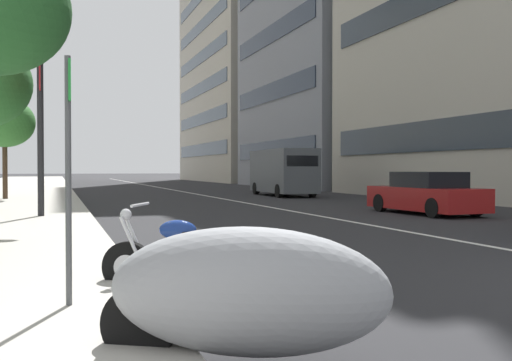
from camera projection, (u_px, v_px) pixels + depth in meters
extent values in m
cube|color=silver|center=(180.00, 191.00, 39.60)|extent=(110.00, 0.16, 0.01)
ellipsoid|color=gray|center=(247.00, 291.00, 4.34)|extent=(1.74, 2.25, 0.96)
cylinder|color=black|center=(139.00, 324.00, 4.50)|extent=(0.39, 0.58, 0.60)
cylinder|color=black|center=(128.00, 267.00, 7.10)|extent=(0.39, 0.61, 0.62)
cylinder|color=silver|center=(128.00, 267.00, 7.10)|extent=(0.26, 0.33, 0.31)
cylinder|color=black|center=(258.00, 270.00, 6.88)|extent=(0.39, 0.61, 0.62)
cylinder|color=silver|center=(258.00, 270.00, 6.88)|extent=(0.26, 0.33, 0.31)
cube|color=silver|center=(192.00, 270.00, 6.99)|extent=(0.40, 0.46, 0.28)
cube|color=black|center=(206.00, 235.00, 6.96)|extent=(0.48, 0.67, 0.10)
ellipsoid|color=navy|center=(178.00, 230.00, 7.00)|extent=(0.42, 0.52, 0.24)
cylinder|color=silver|center=(132.00, 243.00, 7.01)|extent=(0.18, 0.30, 0.64)
cylinder|color=silver|center=(136.00, 241.00, 7.15)|extent=(0.18, 0.30, 0.64)
cylinder|color=silver|center=(140.00, 205.00, 7.06)|extent=(0.55, 0.30, 0.04)
sphere|color=silver|center=(126.00, 214.00, 7.09)|extent=(0.14, 0.14, 0.14)
cylinder|color=silver|center=(217.00, 277.00, 7.09)|extent=(0.39, 0.65, 0.16)
cube|color=maroon|center=(425.00, 198.00, 19.50)|extent=(4.51, 1.92, 0.75)
cube|color=black|center=(428.00, 180.00, 19.34)|extent=(2.19, 1.70, 0.51)
cylinder|color=black|center=(380.00, 203.00, 20.58)|extent=(0.63, 0.24, 0.62)
cylinder|color=black|center=(418.00, 202.00, 21.16)|extent=(0.63, 0.24, 0.62)
cylinder|color=black|center=(434.00, 208.00, 17.84)|extent=(0.63, 0.24, 0.62)
cylinder|color=black|center=(475.00, 207.00, 18.42)|extent=(0.63, 0.24, 0.62)
cube|color=#4C5156|center=(283.00, 171.00, 32.75)|extent=(6.13, 2.27, 2.36)
cube|color=black|center=(302.00, 161.00, 29.86)|extent=(0.10, 1.74, 0.56)
cylinder|color=black|center=(256.00, 188.00, 34.47)|extent=(0.73, 0.28, 0.72)
cylinder|color=black|center=(286.00, 188.00, 35.01)|extent=(0.73, 0.28, 0.72)
cylinder|color=black|center=(279.00, 191.00, 30.52)|extent=(0.73, 0.28, 0.72)
cylinder|color=black|center=(312.00, 190.00, 31.07)|extent=(0.73, 0.28, 0.72)
cylinder|color=#47494C|center=(68.00, 181.00, 5.76)|extent=(0.06, 0.06, 2.47)
cube|color=#1E8C33|center=(69.00, 81.00, 5.74)|extent=(0.32, 0.02, 0.40)
cylinder|color=#232326|center=(40.00, 80.00, 16.74)|extent=(0.18, 0.18, 7.81)
cube|color=#B21E23|center=(40.00, 70.00, 16.41)|extent=(0.56, 0.03, 1.10)
cube|color=#B21E23|center=(40.00, 74.00, 17.07)|extent=(0.56, 0.03, 1.10)
cylinder|color=#473323|center=(5.00, 172.00, 26.54)|extent=(0.22, 0.22, 2.48)
ellipsoid|color=#387A33|center=(5.00, 122.00, 26.49)|extent=(2.67, 2.67, 2.27)
cube|color=#2D3842|center=(470.00, 132.00, 25.05)|extent=(24.01, 0.08, 1.50)
cube|color=#232D3D|center=(271.00, 150.00, 48.23)|extent=(17.33, 0.08, 1.50)
cube|color=#232D3D|center=(271.00, 92.00, 48.14)|extent=(17.33, 0.08, 1.50)
cube|color=#232D3D|center=(271.00, 34.00, 48.05)|extent=(17.33, 0.08, 1.50)
cube|color=#384756|center=(201.00, 150.00, 71.86)|extent=(23.44, 0.08, 1.50)
cube|color=#384756|center=(201.00, 119.00, 71.78)|extent=(23.44, 0.08, 1.50)
cube|color=#384756|center=(201.00, 88.00, 71.71)|extent=(23.44, 0.08, 1.50)
cube|color=#384756|center=(201.00, 58.00, 71.64)|extent=(23.44, 0.08, 1.50)
cube|color=#384756|center=(200.00, 27.00, 71.56)|extent=(23.44, 0.08, 1.50)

